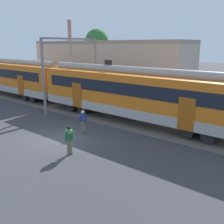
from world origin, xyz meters
The scene contains 8 objects.
ground_plane centered at (0.00, 0.00, 0.00)m, with size 160.00×160.00×0.00m, color #38383D.
track_bed centered at (-9.53, 6.50, 0.01)m, with size 80.00×4.40×0.01m, color #605951.
commuter_train centered at (-16.33, 6.49, 2.25)m, with size 56.65×3.07×4.73m.
pedestrian_navy centered at (0.40, 1.92, 0.99)m, with size 0.53×0.67×1.67m.
pedestrian_green centered at (2.46, -1.12, 0.99)m, with size 0.55×0.67×1.67m.
catenary_gantry centered at (-5.70, 6.50, 4.31)m, with size 0.24×6.64×6.53m.
background_building centered at (-9.06, 15.18, 3.21)m, with size 21.97×5.00×9.20m.
street_tree_left centered at (-13.49, 18.37, 6.41)m, with size 3.30×3.30×8.12m.
Camera 1 is at (12.90, -10.02, 5.97)m, focal length 42.00 mm.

